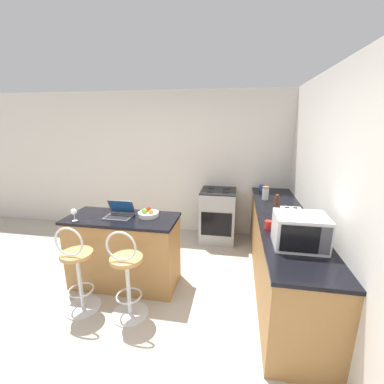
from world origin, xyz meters
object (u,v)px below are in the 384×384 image
at_px(wine_glass_short, 74,212).
at_px(fruit_bowl, 148,214).
at_px(laptop, 119,212).
at_px(mug_white, 286,210).
at_px(microwave, 300,231).
at_px(toaster, 291,217).
at_px(bar_stool_far, 127,276).
at_px(mug_red, 269,225).
at_px(stove_range, 218,215).
at_px(storage_jar, 265,193).
at_px(mug_blue, 262,188).
at_px(bar_stool_near, 78,271).
at_px(pepper_mill, 276,205).

relative_size(wine_glass_short, fruit_bowl, 0.60).
height_order(laptop, mug_white, laptop).
height_order(microwave, toaster, microwave).
bearing_deg(bar_stool_far, mug_red, 18.84).
bearing_deg(stove_range, storage_jar, -29.86).
xyz_separation_m(toaster, storage_jar, (-0.19, 0.99, 0.01)).
height_order(microwave, mug_blue, microwave).
bearing_deg(storage_jar, bar_stool_far, -132.91).
height_order(mug_red, fruit_bowl, fruit_bowl).
bearing_deg(mug_white, mug_blue, 100.34).
xyz_separation_m(microwave, fruit_bowl, (-1.66, 0.51, -0.12)).
xyz_separation_m(bar_stool_near, stove_range, (1.36, 2.06, -0.03)).
xyz_separation_m(bar_stool_near, wine_glass_short, (-0.21, 0.35, 0.54)).
height_order(bar_stool_far, fruit_bowl, same).
relative_size(mug_blue, storage_jar, 0.52).
bearing_deg(mug_blue, laptop, -139.07).
distance_m(wine_glass_short, pepper_mill, 2.46).
distance_m(bar_stool_near, microwave, 2.34).
height_order(microwave, pepper_mill, microwave).
xyz_separation_m(bar_stool_near, toaster, (2.28, 0.65, 0.53)).
height_order(bar_stool_far, mug_red, bar_stool_far).
bearing_deg(mug_red, bar_stool_far, -161.16).
relative_size(stove_range, mug_blue, 8.82).
relative_size(laptop, mug_white, 3.34).
relative_size(storage_jar, mug_red, 2.06).
height_order(bar_stool_near, mug_red, bar_stool_near).
height_order(microwave, storage_jar, microwave).
xyz_separation_m(mug_blue, mug_red, (-0.07, -1.69, -0.00)).
distance_m(stove_range, storage_jar, 1.02).
relative_size(storage_jar, mug_white, 2.06).
xyz_separation_m(stove_range, fruit_bowl, (-0.76, -1.42, 0.50)).
relative_size(wine_glass_short, pepper_mill, 0.56).
distance_m(mug_blue, pepper_mill, 1.20).
xyz_separation_m(toaster, fruit_bowl, (-1.68, -0.01, -0.06)).
relative_size(storage_jar, pepper_mill, 0.75).
relative_size(mug_blue, fruit_bowl, 0.41).
bearing_deg(bar_stool_near, pepper_mill, 24.52).
relative_size(pepper_mill, fruit_bowl, 1.06).
bearing_deg(mug_red, stove_range, 112.91).
xyz_separation_m(mug_blue, fruit_bowl, (-1.50, -1.54, -0.01)).
bearing_deg(storage_jar, fruit_bowl, -146.29).
bearing_deg(mug_blue, pepper_mill, -86.75).
xyz_separation_m(laptop, wine_glass_short, (-0.45, -0.24, 0.06)).
distance_m(wine_glass_short, mug_red, 2.23).
relative_size(bar_stool_near, mug_blue, 9.80).
bearing_deg(pepper_mill, fruit_bowl, -167.64).
xyz_separation_m(laptop, microwave, (2.01, -0.45, 0.10)).
distance_m(bar_stool_near, toaster, 2.43).
distance_m(stove_range, fruit_bowl, 1.69).
bearing_deg(mug_blue, stove_range, -170.57).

